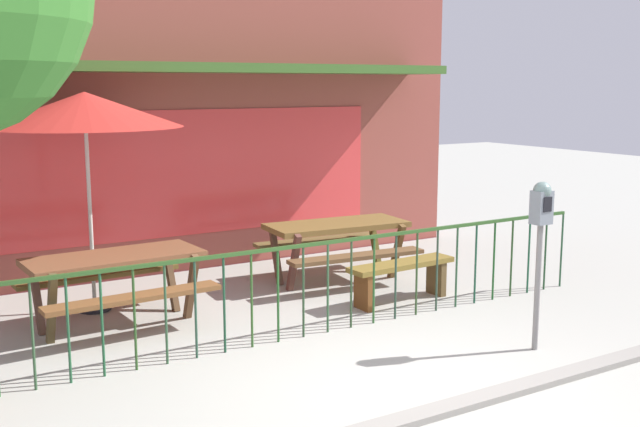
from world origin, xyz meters
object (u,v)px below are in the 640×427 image
Objects in this scene: patio_bench at (401,273)px; picnic_table_left at (115,270)px; parking_meter_far at (541,221)px; picnic_table_right at (337,235)px; patio_umbrella at (85,110)px.

picnic_table_left is at bearing 164.93° from patio_bench.
parking_meter_far is at bearing -41.21° from picnic_table_left.
patio_bench is (0.13, -1.20, -0.26)m from picnic_table_right.
parking_meter_far is at bearing -47.13° from patio_umbrella.
patio_bench is at bearing 92.93° from parking_meter_far.
patio_bench is (3.14, -0.84, -0.26)m from picnic_table_left.
patio_umbrella is 4.01m from patio_bench.
patio_umbrella is 4.92m from parking_meter_far.
picnic_table_left is 1.13× the size of parking_meter_far.
parking_meter_far is (0.10, -1.99, 0.91)m from patio_bench.
patio_umbrella reaches higher than picnic_table_left.
patio_bench is at bearing -25.90° from patio_umbrella.
parking_meter_far is at bearing -85.83° from picnic_table_right.
picnic_table_right is at bearing 6.81° from picnic_table_left.
patio_umbrella reaches higher than parking_meter_far.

